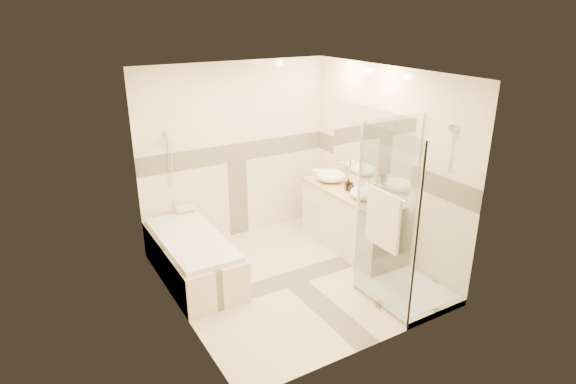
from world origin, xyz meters
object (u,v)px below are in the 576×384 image
amenity_bottle_b (352,187)px  vessel_sink_near (331,176)px  bathtub (193,255)px  vanity (350,220)px  shower_enclosure (399,259)px  vessel_sink_far (365,193)px  amenity_bottle_a (348,184)px

amenity_bottle_b → vessel_sink_near: bearing=90.0°
bathtub → vessel_sink_near: bearing=3.0°
vanity → shower_enclosure: size_ratio=0.79×
bathtub → vessel_sink_near: (2.13, 0.11, 0.63)m
vanity → shower_enclosure: (-0.29, -1.27, 0.08)m
vanity → amenity_bottle_b: 0.49m
bathtub → vessel_sink_near: size_ratio=4.01×
vessel_sink_far → bathtub: bearing=163.0°
vanity → amenity_bottle_b: bearing=-135.7°
shower_enclosure → vessel_sink_near: (0.27, 1.73, 0.43)m
amenity_bottle_b → vessel_sink_far: bearing=-90.0°
bathtub → amenity_bottle_a: bearing=-7.8°
vessel_sink_near → amenity_bottle_a: (0.00, -0.40, -0.00)m
amenity_bottle_a → amenity_bottle_b: size_ratio=1.21×
amenity_bottle_a → vessel_sink_near: bearing=90.0°
vessel_sink_near → shower_enclosure: bearing=-99.0°
shower_enclosure → amenity_bottle_a: size_ratio=12.27×
vanity → shower_enclosure: 1.31m
bathtub → vessel_sink_near: 2.22m
amenity_bottle_a → amenity_bottle_b: 0.08m
vanity → vessel_sink_far: (-0.02, -0.30, 0.50)m
amenity_bottle_b → vanity: bearing=44.3°
vanity → vessel_sink_far: size_ratio=4.13×
vessel_sink_far → amenity_bottle_a: (0.00, 0.36, 0.00)m
bathtub → amenity_bottle_a: 2.24m
bathtub → vanity: vanity is taller
vessel_sink_near → amenity_bottle_a: vessel_sink_near is taller
vessel_sink_far → shower_enclosure: bearing=-105.7°
vessel_sink_near → amenity_bottle_b: size_ratio=3.09×
vessel_sink_near → amenity_bottle_b: vessel_sink_near is taller
shower_enclosure → amenity_bottle_a: (0.27, 1.33, 0.43)m
bathtub → shower_enclosure: bearing=-41.1°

